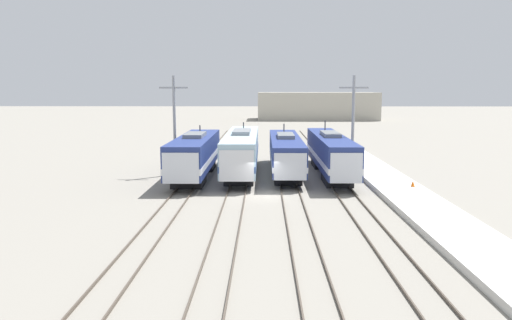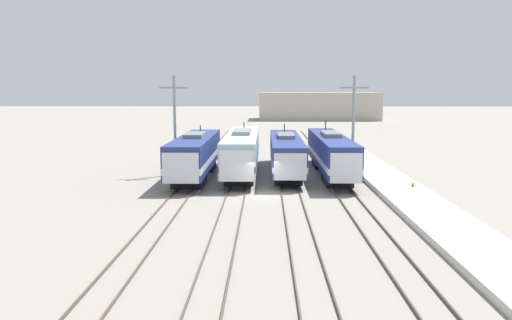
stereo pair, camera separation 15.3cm
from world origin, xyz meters
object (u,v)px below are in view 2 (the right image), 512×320
at_px(catenary_tower_right, 353,123).
at_px(traffic_cone, 413,184).
at_px(locomotive_center_right, 286,154).
at_px(locomotive_far_left, 195,155).
at_px(locomotive_far_right, 331,153).
at_px(locomotive_center_left, 242,152).
at_px(catenary_tower_left, 175,122).

xyz_separation_m(catenary_tower_right, traffic_cone, (3.55, -7.82, -4.40)).
bearing_deg(locomotive_center_right, catenary_tower_right, -4.69).
height_order(locomotive_center_right, catenary_tower_right, catenary_tower_right).
height_order(locomotive_far_left, locomotive_far_right, locomotive_far_right).
bearing_deg(locomotive_far_right, locomotive_center_left, 175.36).
distance_m(locomotive_far_left, traffic_cone, 19.57).
xyz_separation_m(locomotive_center_right, catenary_tower_right, (6.35, -0.52, 3.04)).
height_order(locomotive_far_right, catenary_tower_right, catenary_tower_right).
bearing_deg(catenary_tower_right, locomotive_center_left, 176.61).
bearing_deg(catenary_tower_right, locomotive_far_left, -173.94).
xyz_separation_m(catenary_tower_left, traffic_cone, (20.58, -7.82, -4.40)).
relative_size(catenary_tower_left, catenary_tower_right, 1.00).
relative_size(locomotive_far_right, catenary_tower_right, 2.04).
xyz_separation_m(locomotive_center_left, catenary_tower_left, (-6.39, -0.63, 2.87)).
bearing_deg(locomotive_far_left, catenary_tower_right, 6.06).
bearing_deg(locomotive_center_right, catenary_tower_left, -177.21).
distance_m(locomotive_center_right, catenary_tower_left, 11.11).
bearing_deg(locomotive_center_left, traffic_cone, -30.78).
relative_size(locomotive_far_left, locomotive_center_right, 0.93).
xyz_separation_m(locomotive_center_right, locomotive_far_right, (4.29, -0.59, 0.10)).
height_order(locomotive_center_left, catenary_tower_left, catenary_tower_left).
distance_m(locomotive_far_left, locomotive_far_right, 12.96).
bearing_deg(catenary_tower_left, locomotive_far_left, -37.08).
relative_size(locomotive_center_right, catenary_tower_right, 1.92).
distance_m(locomotive_center_right, traffic_cone, 13.03).
xyz_separation_m(locomotive_far_left, locomotive_far_right, (12.87, 1.52, -0.02)).
height_order(locomotive_far_right, traffic_cone, locomotive_far_right).
bearing_deg(locomotive_far_right, locomotive_center_right, 172.22).
distance_m(locomotive_center_left, traffic_cone, 16.59).
bearing_deg(locomotive_center_left, catenary_tower_left, -174.36).
relative_size(locomotive_far_left, locomotive_center_left, 0.87).
distance_m(locomotive_center_right, locomotive_far_right, 4.33).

